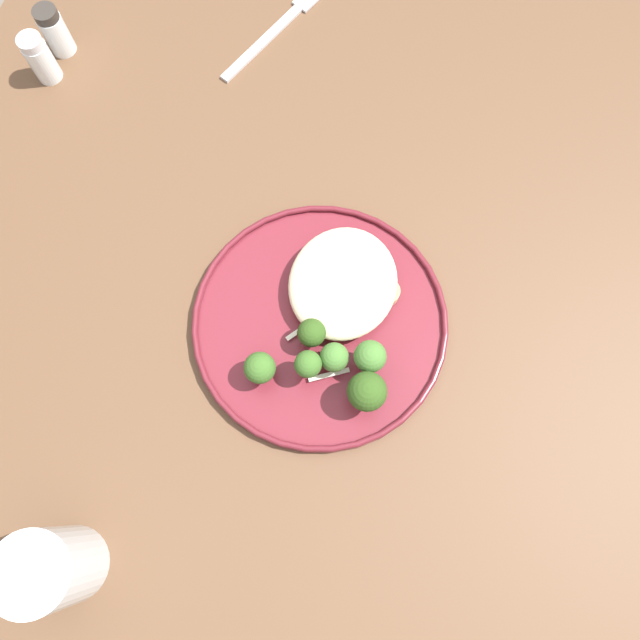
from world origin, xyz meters
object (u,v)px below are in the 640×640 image
Objects in this scene: dinner_fork at (275,31)px; broccoli_floret_near_rim at (370,357)px; broccoli_floret_split_head at (367,392)px; seared_scallop_tiny_bay at (347,254)px; broccoli_floret_tall_stalk at (335,355)px; broccoli_floret_right_tilted at (260,368)px; seared_scallop_large_seared at (329,263)px; water_glass at (54,568)px; broccoli_floret_small_sprig at (308,365)px; pepper_shaker at (55,31)px; seared_scallop_half_hidden at (337,301)px; dinner_plate at (320,323)px; seared_scallop_tilted_round at (387,292)px; broccoli_floret_front_edge at (312,333)px; salt_shaker at (40,58)px.

broccoli_floret_near_rim is at bearing -148.63° from dinner_fork.
seared_scallop_tiny_bay is at bearing 23.45° from broccoli_floret_split_head.
broccoli_floret_right_tilted is at bearing 118.13° from broccoli_floret_tall_stalk.
broccoli_floret_right_tilted is (-0.04, 0.07, 0.00)m from broccoli_floret_tall_stalk.
seared_scallop_tiny_bay is 0.52× the size of broccoli_floret_near_rim.
seared_scallop_large_seared is 0.35m from dinner_fork.
seared_scallop_large_seared is at bearing -21.83° from water_glass.
broccoli_floret_small_sprig is 0.80× the size of pepper_shaker.
pepper_shaker reaches higher than seared_scallop_half_hidden.
water_glass is at bearing 158.17° from seared_scallop_large_seared.
dinner_plate is 5.14× the size of broccoli_floret_near_rim.
broccoli_floret_right_tilted is (-0.10, 0.05, 0.02)m from seared_scallop_half_hidden.
seared_scallop_large_seared is 0.42m from water_glass.
seared_scallop_half_hidden and seared_scallop_tiny_bay have the same top height.
broccoli_floret_split_head is (-0.09, -0.06, 0.03)m from seared_scallop_half_hidden.
seared_scallop_tiny_bay is at bearing 60.84° from seared_scallop_tilted_round.
broccoli_floret_small_sprig is (0.02, -0.05, 0.00)m from broccoli_floret_right_tilted.
broccoli_floret_tall_stalk is (-0.06, -0.02, 0.02)m from seared_scallop_half_hidden.
seared_scallop_half_hidden is at bearing -16.25° from broccoli_floret_front_edge.
broccoli_floret_split_head is at bearing -121.33° from broccoli_floret_front_edge.
dinner_fork is at bearing -59.12° from salt_shaker.
water_glass is (-0.29, 0.23, -0.00)m from broccoli_floret_near_rim.
broccoli_floret_front_edge is at bearing 82.93° from broccoli_floret_near_rim.
water_glass is 1.54× the size of pepper_shaker.
broccoli_floret_front_edge is 0.43m from dinner_fork.
water_glass reaches higher than broccoli_floret_near_rim.
dinner_fork is at bearing 29.15° from seared_scallop_half_hidden.
seared_scallop_half_hidden is (0.03, -0.01, 0.01)m from dinner_plate.
broccoli_floret_front_edge is 0.45× the size of water_glass.
broccoli_floret_front_edge is (-0.02, 0.00, 0.03)m from dinner_plate.
broccoli_floret_near_rim is 0.47m from dinner_fork.
water_glass is (-0.25, 0.24, -0.00)m from broccoli_floret_split_head.
salt_shaker is at bearing 60.73° from broccoli_floret_split_head.
seared_scallop_large_seared is 0.85× the size of seared_scallop_tiny_bay.
dinner_plate is at bearing 156.23° from seared_scallop_half_hidden.
pepper_shaker is (0.26, 0.44, 0.02)m from dinner_plate.
seared_scallop_large_seared and seared_scallop_tilted_round have the same top height.
dinner_fork is at bearing 33.00° from seared_scallop_tiny_bay.
broccoli_floret_tall_stalk is 0.44× the size of water_glass.
dinner_plate is 2.81× the size of water_glass.
dinner_plate is 0.03m from seared_scallop_half_hidden.
broccoli_floret_near_rim reaches higher than dinner_fork.
water_glass is 1.54× the size of salt_shaker.
broccoli_floret_tall_stalk is 0.99× the size of broccoli_floret_front_edge.
broccoli_floret_near_rim is at bearing -142.66° from seared_scallop_large_seared.
broccoli_floret_tall_stalk is at bearing -61.87° from broccoli_floret_right_tilted.
broccoli_floret_front_edge is 0.09m from broccoli_floret_split_head.
seared_scallop_tilted_round is 0.17m from broccoli_floret_right_tilted.
broccoli_floret_near_rim is (0.03, -0.06, 0.00)m from broccoli_floret_small_sprig.
salt_shaker reaches higher than broccoli_floret_tall_stalk.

